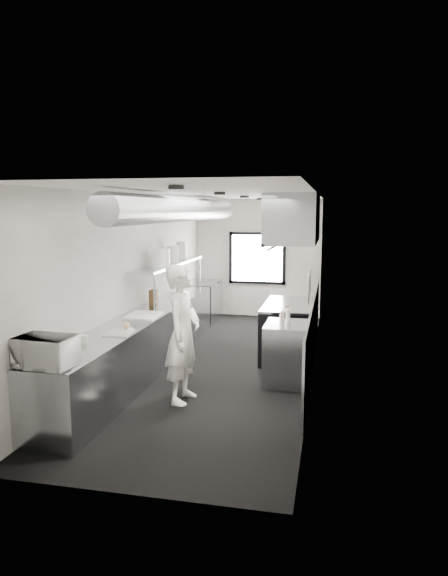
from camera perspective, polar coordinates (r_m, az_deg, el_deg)
The scene contains 35 objects.
floor at distance 8.56m, azimuth -0.31°, elevation -8.53°, with size 3.00×8.00×0.01m, color black.
ceiling at distance 8.17m, azimuth -0.32°, elevation 10.57°, with size 3.00×8.00×0.01m, color silver.
wall_back at distance 12.16m, azimuth 3.76°, elevation 3.37°, with size 3.00×0.02×2.80m, color beige.
wall_front at distance 4.50m, azimuth -11.44°, elevation -6.19°, with size 3.00×0.02×2.80m, color beige.
wall_left at distance 8.69m, azimuth -10.02°, elevation 1.07°, with size 0.02×8.00×2.80m, color beige.
wall_right at distance 8.06m, azimuth 10.16°, elevation 0.47°, with size 0.02×8.00×2.80m, color beige.
wall_cladding at distance 8.52m, azimuth 9.94°, elevation -4.90°, with size 0.03×5.50×1.10m, color #9BA1A9.
hvac_duct at distance 8.73m, azimuth -4.29°, elevation 8.79°, with size 0.40×0.40×6.40m, color #909298.
service_window at distance 12.12m, azimuth 3.73°, elevation 3.35°, with size 1.36×0.05×1.25m.
exhaust_hood at distance 8.70m, azimuth 7.83°, elevation 7.68°, with size 0.81×2.20×0.88m.
prep_counter at distance 8.29m, azimuth -8.89°, elevation -5.97°, with size 0.70×6.00×0.90m, color #9BA1A9.
pass_shelf at distance 9.50m, azimuth -6.04°, elevation 2.63°, with size 0.45×3.00×0.68m.
range at distance 8.95m, azimuth 7.19°, elevation -4.70°, with size 0.88×1.60×0.94m.
bottle_station at distance 7.60m, azimuth 7.11°, elevation -7.31°, with size 0.65×0.80×0.90m, color #9BA1A9.
far_work_table at distance 11.74m, azimuth -2.43°, elevation -1.50°, with size 0.70×1.20×0.90m, color #9BA1A9.
notice_sheet_a at distance 6.85m, azimuth 9.58°, elevation 0.71°, with size 0.02×0.28×0.38m, color white.
notice_sheet_b at distance 6.51m, azimuth 9.43°, elevation -0.15°, with size 0.02×0.28×0.38m, color white.
line_cook at distance 6.77m, azimuth -4.66°, elevation -5.14°, with size 0.67×0.44×1.84m, color white.
microwave at distance 5.71m, azimuth -19.36°, elevation -6.76°, with size 0.55×0.42×0.33m, color white.
deli_tub_a at distance 6.24m, azimuth -17.41°, elevation -6.50°, with size 0.13×0.13×0.09m, color beige.
deli_tub_b at distance 6.65m, azimuth -15.56°, elevation -5.49°, with size 0.13×0.13×0.09m, color beige.
newspaper at distance 7.00m, azimuth -11.65°, elevation -4.96°, with size 0.34×0.42×0.01m, color silver.
small_plate at distance 7.20m, azimuth -10.87°, elevation -4.54°, with size 0.18×0.18×0.01m, color silver.
pastry at distance 7.19m, azimuth -10.88°, elevation -4.13°, with size 0.09×0.09×0.09m, color tan.
cutting_board at distance 8.07m, azimuth -9.03°, elevation -3.02°, with size 0.48×0.64×0.02m, color silver.
knife_block at distance 9.04m, azimuth -7.93°, elevation -0.99°, with size 0.10×0.23×0.25m, color #4C311A.
plate_stack_a at distance 8.92m, azimuth -7.47°, elevation 3.44°, with size 0.27×0.27×0.31m, color silver.
plate_stack_b at distance 9.13m, azimuth -6.79°, elevation 3.49°, with size 0.22×0.22×0.28m, color silver.
plate_stack_c at distance 9.61m, azimuth -5.76°, elevation 3.85°, with size 0.22×0.22×0.31m, color silver.
plate_stack_d at distance 10.24m, azimuth -4.85°, elevation 4.24°, with size 0.22×0.22×0.34m, color silver.
squeeze_bottle_a at distance 7.14m, azimuth 6.56°, elevation -3.95°, with size 0.05×0.05×0.16m, color silver.
squeeze_bottle_b at distance 7.32m, azimuth 6.43°, elevation -3.63°, with size 0.05×0.05×0.16m, color silver.
squeeze_bottle_c at distance 7.44m, azimuth 6.55°, elevation -3.33°, with size 0.06×0.06×0.18m, color silver.
squeeze_bottle_d at distance 7.62m, azimuth 7.15°, elevation -3.07°, with size 0.06×0.06×0.18m, color silver.
squeeze_bottle_e at distance 7.78m, azimuth 7.23°, elevation -2.88°, with size 0.06×0.06×0.17m, color silver.
Camera 1 is at (1.76, -7.97, 2.55)m, focal length 31.70 mm.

